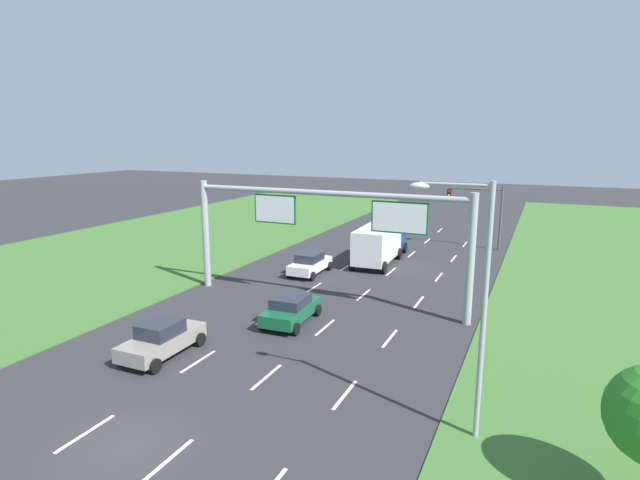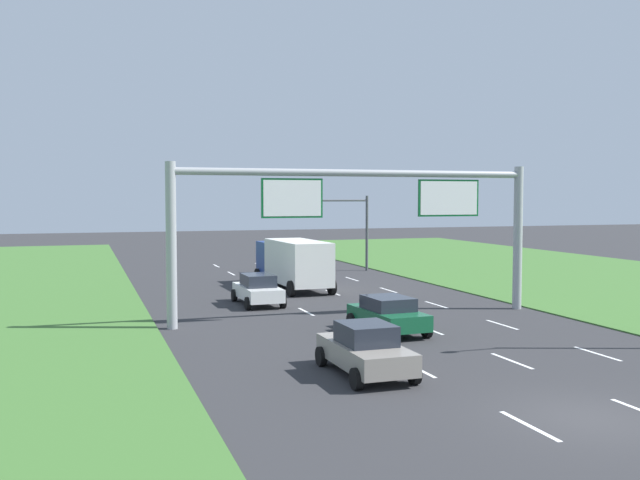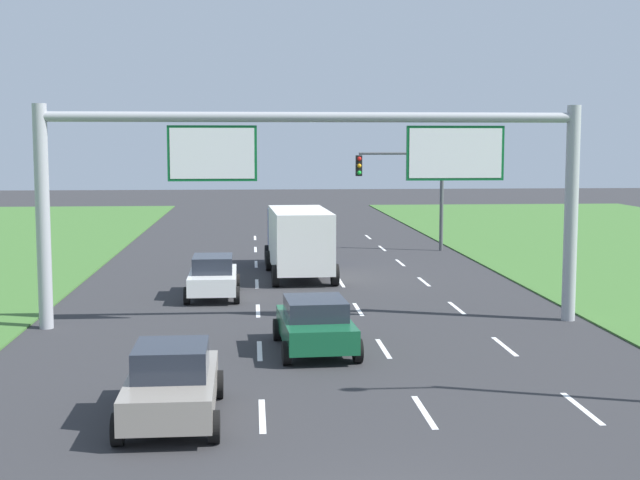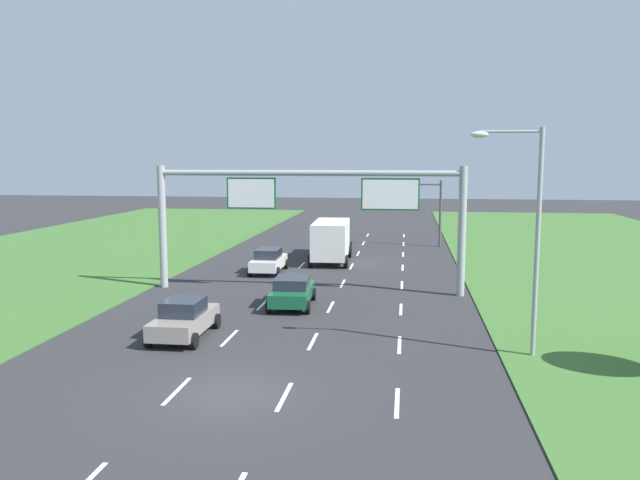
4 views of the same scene
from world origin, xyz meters
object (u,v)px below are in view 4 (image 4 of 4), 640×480
at_px(car_lead_silver, 184,319).
at_px(traffic_light_mast, 417,201).
at_px(car_mid_lane, 292,291).
at_px(box_truck, 332,238).
at_px(street_lamp, 527,222).
at_px(car_near_red, 269,260).
at_px(sign_gantry, 311,204).

distance_m(car_lead_silver, traffic_light_mast, 30.72).
bearing_deg(car_mid_lane, car_lead_silver, -122.83).
distance_m(car_lead_silver, box_truck, 21.01).
relative_size(car_lead_silver, box_truck, 0.50).
distance_m(car_lead_silver, street_lamp, 14.15).
distance_m(car_near_red, box_truck, 6.64).
relative_size(box_truck, traffic_light_mast, 1.48).
relative_size(box_truck, street_lamp, 0.97).
relative_size(car_lead_silver, traffic_light_mast, 0.75).
height_order(car_lead_silver, car_mid_lane, car_lead_silver).
relative_size(car_mid_lane, traffic_light_mast, 0.75).
relative_size(car_lead_silver, sign_gantry, 0.24).
relative_size(sign_gantry, traffic_light_mast, 3.08).
distance_m(car_mid_lane, sign_gantry, 5.54).
height_order(car_lead_silver, street_lamp, street_lamp).
distance_m(car_lead_silver, sign_gantry, 11.22).
distance_m(box_truck, traffic_light_mast, 10.57).
relative_size(car_mid_lane, sign_gantry, 0.24).
distance_m(traffic_light_mast, street_lamp, 29.77).
bearing_deg(box_truck, sign_gantry, -91.48).
bearing_deg(street_lamp, box_truck, 114.57).
relative_size(car_near_red, car_mid_lane, 1.00).
bearing_deg(sign_gantry, street_lamp, -47.15).
bearing_deg(car_near_red, box_truck, 57.23).
xyz_separation_m(car_near_red, sign_gantry, (3.63, -5.37, 4.09)).
height_order(car_near_red, traffic_light_mast, traffic_light_mast).
bearing_deg(box_truck, car_mid_lane, -93.25).
xyz_separation_m(car_near_red, street_lamp, (13.25, -15.74, 4.28)).
bearing_deg(traffic_light_mast, box_truck, -127.25).
bearing_deg(traffic_light_mast, car_near_red, -125.26).
relative_size(sign_gantry, street_lamp, 2.03).
height_order(car_near_red, box_truck, box_truck).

